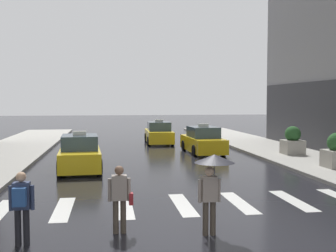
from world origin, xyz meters
TOP-DOWN VIEW (x-y plane):
  - ground_plane at (0.00, 0.00)m, footprint 160.00×160.00m
  - crosswalk_markings at (-0.00, 3.00)m, footprint 11.30×2.80m
  - taxi_lead at (-3.57, 9.96)m, footprint 2.12×4.63m
  - taxi_second at (3.45, 15.00)m, footprint 2.08×4.61m
  - taxi_third at (1.49, 20.95)m, footprint 2.00×4.58m
  - pedestrian_with_umbrella at (0.18, 0.09)m, footprint 0.96×0.96m
  - pedestrian_with_backpack at (-4.17, -0.02)m, footprint 0.55×0.43m
  - pedestrian_with_handbag at (-2.00, 0.53)m, footprint 0.60×0.24m
  - planter_mid_block at (8.17, 12.71)m, footprint 1.10×1.10m

SIDE VIEW (x-z plane):
  - ground_plane at x=0.00m, z-range 0.00..0.00m
  - crosswalk_markings at x=0.00m, z-range 0.00..0.01m
  - taxi_lead at x=-3.57m, z-range -0.18..1.63m
  - taxi_second at x=3.45m, z-range -0.18..1.63m
  - taxi_third at x=1.49m, z-range -0.18..1.63m
  - planter_mid_block at x=8.17m, z-range 0.07..1.67m
  - pedestrian_with_handbag at x=-2.00m, z-range 0.11..1.76m
  - pedestrian_with_backpack at x=-4.17m, z-range 0.15..1.80m
  - pedestrian_with_umbrella at x=0.18m, z-range 0.55..2.49m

